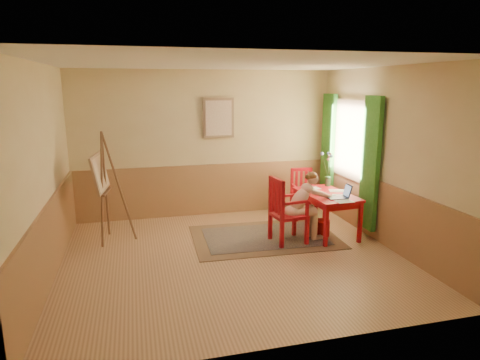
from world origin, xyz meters
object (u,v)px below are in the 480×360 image
object	(u,v)px
figure	(304,203)
laptop	(340,195)
table	(326,198)
chair_back	(303,194)
chair_left	(286,211)
easel	(102,177)

from	to	relation	value
figure	laptop	world-z (taller)	figure
table	chair_back	distance (m)	0.95
chair_left	figure	distance (m)	0.34
table	laptop	bearing A→B (deg)	-75.85
table	figure	size ratio (longest dim) A/B	1.09
chair_left	chair_back	world-z (taller)	chair_left
table	laptop	world-z (taller)	laptop
easel	laptop	bearing A→B (deg)	-13.99
chair_back	table	bearing A→B (deg)	-88.43
chair_left	table	bearing A→B (deg)	16.42
figure	easel	bearing A→B (deg)	165.81
table	chair_back	xyz separation A→B (m)	(-0.03, 0.94, -0.15)
chair_left	easel	xyz separation A→B (m)	(-2.82, 0.84, 0.53)
chair_left	laptop	xyz separation A→B (m)	(0.91, -0.09, 0.22)
table	easel	size ratio (longest dim) A/B	0.69
chair_back	easel	xyz separation A→B (m)	(-3.62, -0.34, 0.60)
laptop	figure	bearing A→B (deg)	167.09
laptop	easel	size ratio (longest dim) A/B	0.21
chair_left	laptop	size ratio (longest dim) A/B	2.89
laptop	easel	distance (m)	3.85
table	chair_back	bearing A→B (deg)	91.57
chair_back	laptop	world-z (taller)	chair_back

